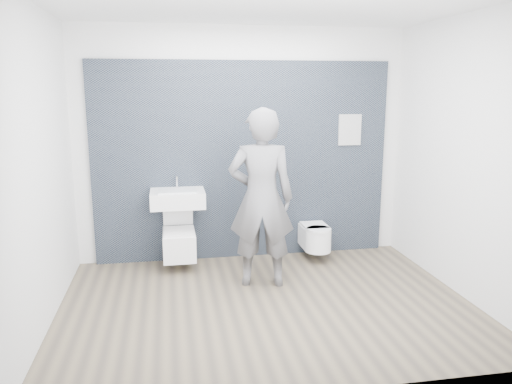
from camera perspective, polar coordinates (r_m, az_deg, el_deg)
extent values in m
plane|color=brown|center=(5.03, 1.23, -12.63)|extent=(4.00, 4.00, 0.00)
plane|color=silver|center=(6.10, -1.49, 5.41)|extent=(4.00, 0.00, 4.00)
plane|color=silver|center=(3.20, 6.60, -0.64)|extent=(4.00, 0.00, 4.00)
plane|color=silver|center=(4.67, -23.54, 2.42)|extent=(0.00, 3.00, 3.00)
plane|color=silver|center=(5.39, 22.67, 3.63)|extent=(0.00, 3.00, 3.00)
plane|color=white|center=(4.63, 1.39, 20.72)|extent=(4.00, 4.00, 0.00)
cube|color=black|center=(6.38, -1.38, -7.22)|extent=(3.60, 0.06, 2.40)
cube|color=white|center=(5.84, -8.95, -0.74)|extent=(0.62, 0.46, 0.19)
cube|color=silver|center=(5.80, -8.97, 0.09)|extent=(0.43, 0.31, 0.03)
cylinder|color=silver|center=(5.97, -9.04, 1.21)|extent=(0.02, 0.02, 0.15)
cylinder|color=silver|center=(5.91, -9.05, 1.77)|extent=(0.02, 0.10, 0.02)
cylinder|color=silver|center=(6.08, -8.95, -1.73)|extent=(0.04, 0.04, 0.12)
cube|color=white|center=(5.94, -8.77, -5.93)|extent=(0.37, 0.54, 0.31)
cylinder|color=silver|center=(5.86, -8.80, -4.73)|extent=(0.26, 0.26, 0.03)
cube|color=white|center=(5.86, -8.81, -4.48)|extent=(0.35, 0.43, 0.02)
cube|color=white|center=(6.00, -8.92, -2.14)|extent=(0.35, 0.14, 0.38)
cube|color=silver|center=(6.21, -8.79, -6.28)|extent=(0.10, 0.06, 0.08)
cube|color=white|center=(6.28, 6.62, -5.06)|extent=(0.31, 0.37, 0.26)
cylinder|color=white|center=(6.11, 7.11, -5.55)|extent=(0.31, 0.31, 0.26)
cube|color=white|center=(6.21, 6.72, -3.84)|extent=(0.30, 0.35, 0.03)
cylinder|color=white|center=(6.05, 7.20, -4.28)|extent=(0.30, 0.30, 0.03)
cube|color=silver|center=(6.45, 6.21, -5.44)|extent=(0.09, 0.06, 0.08)
cube|color=white|center=(6.66, 10.15, -6.58)|extent=(0.29, 0.03, 0.38)
imported|color=#5C5B60|center=(5.22, 0.60, -0.74)|extent=(0.76, 0.56, 1.89)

